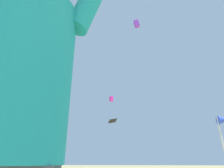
{
  "coord_description": "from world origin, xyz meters",
  "views": [
    {
      "loc": [
        0.01,
        -0.31,
        0.83
      ],
      "look_at": [
        -0.37,
        2.83,
        2.13
      ],
      "focal_mm": 30.69,
      "sensor_mm": 36.0,
      "label": 1
    }
  ],
  "objects": [
    {
      "name": "kite_flyer_person",
      "position": [
        -0.37,
        0.24,
        0.94
      ],
      "size": [
        0.81,
        0.41,
        1.92
      ],
      "color": "#424751",
      "rests_on": "ground"
    },
    {
      "name": "distant_kite_black_low_right",
      "position": [
        -2.46,
        20.34,
        5.03
      ],
      "size": [
        1.13,
        1.12,
        0.47
      ],
      "color": "black"
    },
    {
      "name": "marker_flag",
      "position": [
        2.2,
        4.79,
        1.68
      ],
      "size": [
        0.3,
        0.24,
        1.93
      ],
      "color": "silver",
      "rests_on": "ground"
    },
    {
      "name": "distant_kite_purple_high_right",
      "position": [
        0.85,
        21.97,
        19.14
      ],
      "size": [
        0.85,
        0.68,
        1.13
      ],
      "color": "purple"
    },
    {
      "name": "distant_kite_magenta_high_left",
      "position": [
        -4.24,
        33.64,
        11.82
      ],
      "size": [
        0.77,
        0.77,
        0.89
      ],
      "color": "#DB2393"
    }
  ]
}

